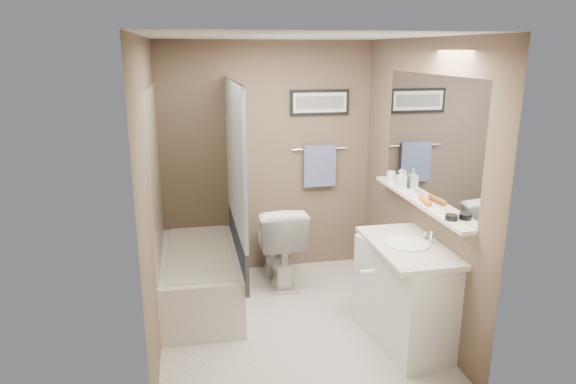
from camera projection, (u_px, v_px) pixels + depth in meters
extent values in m
plane|color=beige|center=(291.00, 323.00, 4.47)|extent=(2.50, 2.50, 0.00)
cube|color=silver|center=(292.00, 39.00, 3.83)|extent=(2.20, 2.50, 0.04)
cube|color=brown|center=(267.00, 160.00, 5.31)|extent=(2.20, 0.04, 2.40)
cube|color=brown|center=(335.00, 246.00, 2.99)|extent=(2.20, 0.04, 2.40)
cube|color=brown|center=(154.00, 198.00, 3.94)|extent=(0.04, 2.50, 2.40)
cube|color=brown|center=(416.00, 184.00, 4.35)|extent=(0.04, 2.50, 2.40)
cube|color=tan|center=(157.00, 205.00, 4.47)|extent=(0.02, 1.55, 2.00)
cylinder|color=silver|center=(233.00, 81.00, 4.32)|extent=(0.02, 1.55, 0.02)
cube|color=silver|center=(235.00, 156.00, 4.49)|extent=(0.03, 1.45, 1.28)
cube|color=#263048|center=(238.00, 244.00, 4.71)|extent=(0.03, 1.45, 0.36)
cube|color=silver|center=(429.00, 138.00, 4.10)|extent=(0.02, 1.60, 1.00)
cube|color=silver|center=(418.00, 201.00, 4.23)|extent=(0.12, 1.60, 0.03)
cylinder|color=silver|center=(319.00, 149.00, 5.37)|extent=(0.60, 0.02, 0.02)
cube|color=#8492C1|center=(320.00, 166.00, 5.40)|extent=(0.34, 0.05, 0.44)
cube|color=black|center=(320.00, 102.00, 5.26)|extent=(0.62, 0.02, 0.26)
cube|color=white|center=(320.00, 103.00, 5.25)|extent=(0.56, 0.00, 0.20)
cube|color=#595959|center=(320.00, 103.00, 5.25)|extent=(0.50, 0.00, 0.13)
cube|color=silver|center=(421.00, 271.00, 3.13)|extent=(0.80, 0.02, 2.00)
cylinder|color=silver|center=(367.00, 272.00, 3.12)|extent=(0.10, 0.02, 0.02)
cube|color=silver|center=(201.00, 277.00, 4.80)|extent=(0.72, 1.51, 0.50)
cube|color=silver|center=(199.00, 252.00, 4.73)|extent=(0.56, 1.36, 0.02)
imported|color=white|center=(278.00, 242.00, 5.20)|extent=(0.47, 0.82, 0.83)
cube|color=white|center=(406.00, 296.00, 4.11)|extent=(0.62, 0.96, 0.80)
cube|color=beige|center=(408.00, 247.00, 4.00)|extent=(0.54, 0.96, 0.04)
cylinder|color=white|center=(407.00, 243.00, 3.99)|extent=(0.34, 0.34, 0.01)
cylinder|color=silver|center=(431.00, 237.00, 4.02)|extent=(0.02, 0.02, 0.10)
sphere|color=silver|center=(426.00, 235.00, 4.12)|extent=(0.05, 0.05, 0.05)
cylinder|color=black|center=(451.00, 217.00, 3.70)|extent=(0.09, 0.09, 0.04)
cylinder|color=orange|center=(425.00, 201.00, 4.11)|extent=(0.06, 0.22, 0.04)
cube|color=pink|center=(409.00, 193.00, 4.40)|extent=(0.03, 0.16, 0.01)
cylinder|color=white|center=(391.00, 177.00, 4.76)|extent=(0.08, 0.08, 0.10)
imported|color=#999999|center=(401.00, 179.00, 4.54)|extent=(0.08, 0.08, 0.17)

